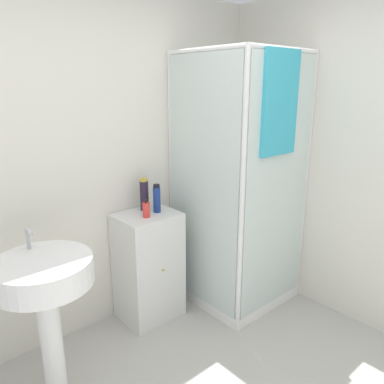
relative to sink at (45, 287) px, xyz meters
name	(u,v)px	position (x,y,z in m)	size (l,w,h in m)	color
wall_back	(70,170)	(0.42, 0.51, 0.53)	(6.40, 0.06, 2.50)	silver
shower_enclosure	(239,233)	(1.62, -0.02, -0.10)	(0.83, 0.86, 2.08)	white
vanity_cabinet	(148,266)	(0.90, 0.28, -0.29)	(0.46, 0.40, 0.88)	silver
sink	(45,287)	(0.00, 0.00, 0.00)	(0.55, 0.55, 1.02)	white
soap_dispenser	(146,210)	(0.86, 0.23, 0.21)	(0.05, 0.05, 0.15)	red
shampoo_bottle_tall_black	(144,195)	(0.94, 0.37, 0.28)	(0.07, 0.07, 0.26)	#281E33
shampoo_bottle_blue	(157,199)	(0.98, 0.27, 0.26)	(0.06, 0.06, 0.22)	navy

